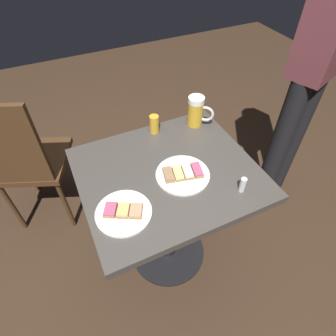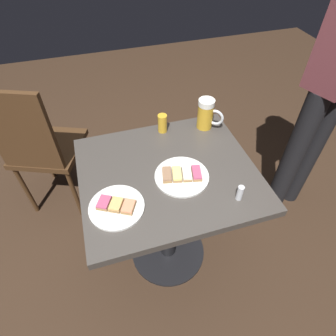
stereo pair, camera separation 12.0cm
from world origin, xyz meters
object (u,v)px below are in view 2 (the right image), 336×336
at_px(plate_far, 117,206).
at_px(salt_shaker, 240,193).
at_px(cafe_chair, 40,146).
at_px(beer_glass_small, 162,123).
at_px(plate_near, 182,176).
at_px(beer_mug, 206,114).

xyz_separation_m(plate_far, salt_shaker, (0.47, -0.10, 0.03)).
bearing_deg(cafe_chair, beer_glass_small, -2.65).
bearing_deg(salt_shaker, plate_far, 168.50).
relative_size(plate_far, salt_shaker, 3.11).
height_order(beer_glass_small, cafe_chair, cafe_chair).
bearing_deg(plate_far, plate_near, 15.09).
xyz_separation_m(beer_glass_small, cafe_chair, (-0.65, 0.30, -0.24)).
relative_size(plate_far, cafe_chair, 0.23).
bearing_deg(beer_glass_small, plate_near, -91.68).
xyz_separation_m(salt_shaker, cafe_chair, (-0.82, 0.81, -0.23)).
xyz_separation_m(plate_near, plate_far, (-0.29, -0.08, -0.00)).
distance_m(plate_near, plate_far, 0.30).
bearing_deg(beer_glass_small, cafe_chair, 155.01).
height_order(plate_far, beer_glass_small, beer_glass_small).
height_order(plate_near, plate_far, same).
xyz_separation_m(plate_near, salt_shaker, (0.18, -0.17, 0.03)).
bearing_deg(beer_glass_small, salt_shaker, -71.33).
relative_size(beer_mug, salt_shaker, 2.25).
distance_m(plate_far, beer_glass_small, 0.51).
height_order(plate_far, cafe_chair, cafe_chair).
bearing_deg(cafe_chair, plate_far, -41.24).
bearing_deg(salt_shaker, plate_near, 135.68).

